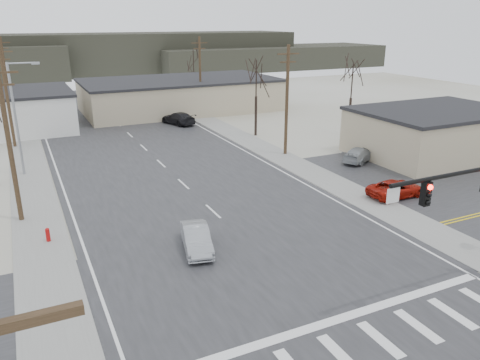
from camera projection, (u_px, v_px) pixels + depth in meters
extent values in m
plane|color=silver|center=(272.00, 266.00, 24.16)|extent=(140.00, 140.00, 0.00)
cube|color=#28282A|center=(179.00, 180.00, 36.95)|extent=(18.00, 110.00, 0.05)
cube|color=#28282A|center=(272.00, 266.00, 24.16)|extent=(90.00, 10.00, 0.04)
cube|color=#28282A|center=(453.00, 178.00, 37.44)|extent=(18.00, 20.00, 0.03)
cube|color=gray|center=(31.00, 181.00, 36.88)|extent=(3.00, 90.00, 0.06)
cube|color=gray|center=(267.00, 150.00, 45.53)|extent=(3.00, 90.00, 0.06)
cylinder|color=black|center=(469.00, 171.00, 19.14)|extent=(8.40, 0.18, 0.18)
cube|color=black|center=(426.00, 194.00, 18.40)|extent=(0.32, 0.30, 1.00)
sphere|color=#FF0C05|center=(430.00, 187.00, 18.15)|extent=(0.22, 0.22, 0.22)
cube|color=silver|center=(393.00, 195.00, 17.64)|extent=(0.60, 0.04, 0.60)
cylinder|color=#A50C0C|center=(48.00, 236.00, 26.71)|extent=(0.24, 0.24, 0.70)
sphere|color=#A50C0C|center=(47.00, 230.00, 26.58)|extent=(0.24, 0.24, 0.24)
cube|color=tan|center=(180.00, 96.00, 65.11)|extent=(26.00, 14.00, 4.00)
cube|color=black|center=(180.00, 80.00, 64.41)|extent=(26.30, 14.30, 0.30)
cube|color=tan|center=(434.00, 134.00, 43.54)|extent=(14.00, 10.00, 4.00)
cube|color=black|center=(438.00, 111.00, 42.84)|extent=(14.30, 10.30, 0.30)
cylinder|color=#473221|center=(9.00, 144.00, 28.07)|extent=(0.30, 0.30, 10.00)
cylinder|color=#473221|center=(7.00, 97.00, 45.13)|extent=(0.30, 0.30, 10.00)
cube|color=#473221|center=(0.00, 52.00, 43.76)|extent=(2.20, 0.12, 0.12)
cube|color=#473221|center=(1.00, 59.00, 43.99)|extent=(1.60, 0.12, 0.12)
cylinder|color=#473221|center=(6.00, 75.00, 62.18)|extent=(0.30, 0.30, 10.00)
cube|color=#473221|center=(1.00, 43.00, 60.81)|extent=(2.20, 0.12, 0.12)
cube|color=#473221|center=(2.00, 48.00, 61.04)|extent=(1.60, 0.12, 0.12)
cylinder|color=#473221|center=(287.00, 101.00, 42.58)|extent=(0.30, 0.30, 10.00)
cube|color=#473221|center=(288.00, 54.00, 41.21)|extent=(2.20, 0.12, 0.12)
cube|color=#473221|center=(288.00, 62.00, 41.43)|extent=(1.60, 0.12, 0.12)
cylinder|color=#473221|center=(200.00, 76.00, 61.33)|extent=(0.30, 0.30, 10.00)
cube|color=#473221|center=(199.00, 43.00, 59.96)|extent=(2.20, 0.12, 0.12)
cube|color=#473221|center=(199.00, 49.00, 60.19)|extent=(1.60, 0.12, 0.12)
cylinder|color=gray|center=(16.00, 121.00, 36.97)|extent=(0.20, 0.20, 9.00)
cylinder|color=gray|center=(21.00, 63.00, 35.94)|extent=(2.00, 0.12, 0.12)
cube|color=gray|center=(35.00, 63.00, 36.36)|extent=(0.60, 0.25, 0.18)
cylinder|color=black|center=(256.00, 116.00, 50.74)|extent=(0.28, 0.28, 4.25)
cylinder|color=black|center=(256.00, 80.00, 49.49)|extent=(0.14, 0.14, 4.25)
cylinder|color=black|center=(194.00, 86.00, 73.97)|extent=(0.28, 0.28, 4.00)
cylinder|color=black|center=(194.00, 63.00, 72.80)|extent=(0.14, 0.14, 4.00)
cylinder|color=black|center=(349.00, 116.00, 51.25)|extent=(0.28, 0.28, 4.00)
cylinder|color=black|center=(352.00, 83.00, 50.08)|extent=(0.14, 0.14, 4.00)
cube|color=#333026|center=(129.00, 53.00, 110.68)|extent=(80.00, 18.00, 9.00)
cube|color=#333026|center=(271.00, 57.00, 120.41)|extent=(60.00, 18.00, 5.50)
imported|color=gray|center=(196.00, 238.00, 25.65)|extent=(2.21, 4.19, 1.31)
imported|color=black|center=(178.00, 118.00, 56.39)|extent=(3.51, 5.37, 1.45)
imported|color=black|center=(54.00, 109.00, 62.55)|extent=(2.24, 3.93, 1.26)
imported|color=#921207|center=(396.00, 189.00, 33.36)|extent=(4.38, 2.06, 1.21)
imported|color=black|center=(386.00, 150.00, 42.57)|extent=(4.88, 3.15, 1.54)
imported|color=black|center=(424.00, 150.00, 42.67)|extent=(4.59, 2.87, 1.43)
imported|color=gray|center=(360.00, 155.00, 41.65)|extent=(4.69, 3.54, 1.26)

